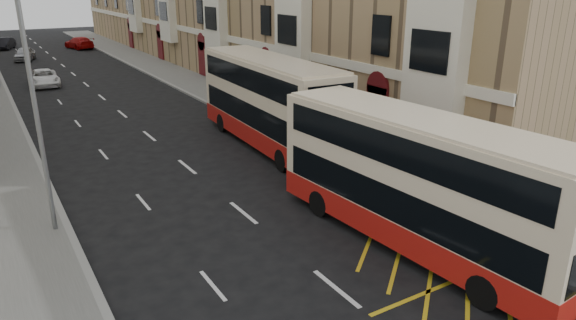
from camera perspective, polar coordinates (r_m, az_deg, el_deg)
pavement_right at (r=40.38m, az=-7.56°, el=7.24°), size 4.00×120.00×0.15m
kerb_right at (r=39.64m, az=-10.22°, el=6.88°), size 0.25×120.00×0.15m
kerb_left at (r=37.19m, az=-27.69°, el=4.13°), size 0.25×120.00×0.15m
road_markings at (r=52.47m, az=-22.56°, el=8.66°), size 10.00×110.00×0.01m
guard_railing at (r=19.96m, az=17.03°, el=-3.87°), size 0.06×6.56×1.01m
street_lamp_near at (r=18.64m, az=-26.17°, el=5.60°), size 0.93×0.18×8.00m
double_decker_front at (r=17.13m, az=14.13°, el=-2.41°), size 3.29×11.27×4.44m
double_decker_rear at (r=27.04m, az=-2.12°, el=6.43°), size 3.28×11.90×4.70m
pedestrian_far at (r=19.69m, az=23.11°, el=-4.17°), size 1.17×1.04×1.90m
white_van at (r=48.23m, az=-25.50°, el=8.24°), size 2.44×4.95×1.35m
car_silver at (r=64.69m, az=-27.22°, el=10.44°), size 2.83×4.62×1.47m
car_dark at (r=76.86m, az=-28.93°, el=11.27°), size 2.86×4.66×1.45m
car_red at (r=73.18m, az=-22.19°, el=11.96°), size 3.31×5.62×1.53m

